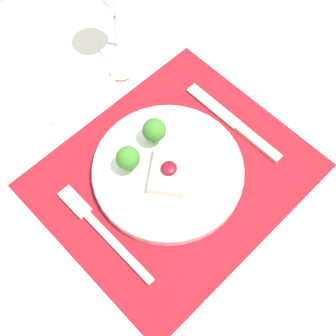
% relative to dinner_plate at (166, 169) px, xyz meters
% --- Properties ---
extents(ground_plane, '(8.00, 8.00, 0.00)m').
position_rel_dinner_plate_xyz_m(ground_plane, '(0.01, -0.01, -0.74)').
color(ground_plane, gray).
extents(dining_table, '(1.35, 1.05, 0.72)m').
position_rel_dinner_plate_xyz_m(dining_table, '(0.01, -0.01, -0.10)').
color(dining_table, white).
rests_on(dining_table, ground_plane).
extents(placemat, '(0.42, 0.35, 0.00)m').
position_rel_dinner_plate_xyz_m(placemat, '(0.01, -0.01, -0.02)').
color(placemat, maroon).
rests_on(placemat, dining_table).
extents(dinner_plate, '(0.25, 0.25, 0.07)m').
position_rel_dinner_plate_xyz_m(dinner_plate, '(0.00, 0.00, 0.00)').
color(dinner_plate, white).
rests_on(dinner_plate, placemat).
extents(fork, '(0.02, 0.21, 0.01)m').
position_rel_dinner_plate_xyz_m(fork, '(-0.14, 0.00, -0.01)').
color(fork, beige).
rests_on(fork, placemat).
extents(knife, '(0.02, 0.21, 0.01)m').
position_rel_dinner_plate_xyz_m(knife, '(0.15, -0.03, -0.01)').
color(knife, beige).
rests_on(knife, placemat).
extents(spoon, '(0.19, 0.04, 0.02)m').
position_rel_dinner_plate_xyz_m(spoon, '(0.07, 0.21, -0.01)').
color(spoon, beige).
rests_on(spoon, dining_table).
extents(wine_glass_near, '(0.07, 0.07, 0.16)m').
position_rel_dinner_plate_xyz_m(wine_glass_near, '(0.12, 0.26, 0.09)').
color(wine_glass_near, white).
rests_on(wine_glass_near, dining_table).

